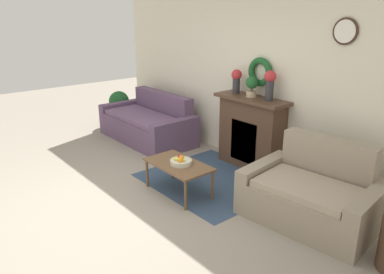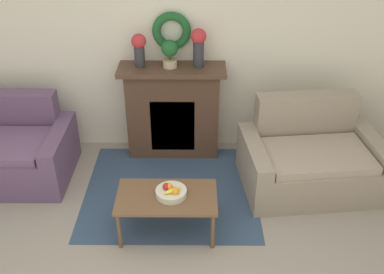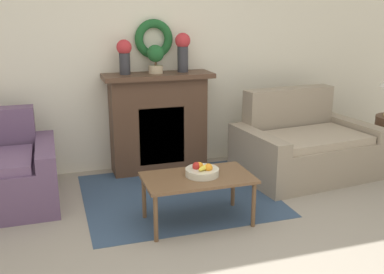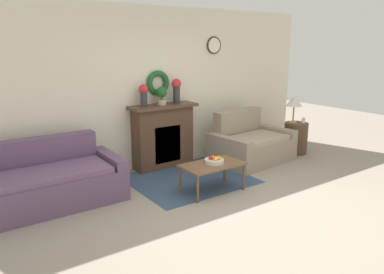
{
  "view_description": "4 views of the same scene",
  "coord_description": "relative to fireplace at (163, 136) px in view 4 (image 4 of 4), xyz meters",
  "views": [
    {
      "loc": [
        3.63,
        -1.81,
        2.29
      ],
      "look_at": [
        0.04,
        1.18,
        0.71
      ],
      "focal_mm": 35.0,
      "sensor_mm": 36.0,
      "label": 1
    },
    {
      "loc": [
        0.34,
        -2.26,
        2.98
      ],
      "look_at": [
        0.31,
        1.33,
        0.79
      ],
      "focal_mm": 42.0,
      "sensor_mm": 36.0,
      "label": 2
    },
    {
      "loc": [
        -1.03,
        -2.4,
        1.75
      ],
      "look_at": [
        0.15,
        1.27,
        0.65
      ],
      "focal_mm": 42.0,
      "sensor_mm": 36.0,
      "label": 3
    },
    {
      "loc": [
        -3.08,
        -3.1,
        2.09
      ],
      "look_at": [
        -0.08,
        1.19,
        0.78
      ],
      "focal_mm": 35.0,
      "sensor_mm": 36.0,
      "label": 4
    }
  ],
  "objects": [
    {
      "name": "ground_plane",
      "position": [
        -0.09,
        -2.3,
        -0.55
      ],
      "size": [
        16.0,
        16.0,
        0.0
      ],
      "primitive_type": "plane",
      "color": "gray"
    },
    {
      "name": "floor_rug",
      "position": [
        -0.0,
        -0.77,
        -0.55
      ],
      "size": [
        1.8,
        1.62,
        0.01
      ],
      "color": "#334760",
      "rests_on": "ground_plane"
    },
    {
      "name": "wall_back",
      "position": [
        -0.09,
        0.21,
        0.8
      ],
      "size": [
        6.8,
        0.16,
        2.7
      ],
      "color": "beige",
      "rests_on": "ground_plane"
    },
    {
      "name": "fireplace",
      "position": [
        0.0,
        0.0,
        0.0
      ],
      "size": [
        1.18,
        0.41,
        1.09
      ],
      "color": "#4C3323",
      "rests_on": "ground_plane"
    },
    {
      "name": "couch_left",
      "position": [
        -2.07,
        -0.48,
        -0.25
      ],
      "size": [
        1.9,
        0.96,
        0.85
      ],
      "rotation": [
        0.0,
        0.0,
        0.0
      ],
      "color": "#604766",
      "rests_on": "ground_plane"
    },
    {
      "name": "loveseat_right",
      "position": [
        1.48,
        -0.61,
        -0.25
      ],
      "size": [
        1.53,
        1.11,
        0.9
      ],
      "rotation": [
        0.0,
        0.0,
        0.11
      ],
      "color": "gray",
      "rests_on": "ground_plane"
    },
    {
      "name": "coffee_table",
      "position": [
        -0.0,
        -1.38,
        -0.18
      ],
      "size": [
        0.91,
        0.52,
        0.42
      ],
      "color": "brown",
      "rests_on": "ground_plane"
    },
    {
      "name": "fruit_bowl",
      "position": [
        0.04,
        -1.38,
        -0.1
      ],
      "size": [
        0.28,
        0.28,
        0.11
      ],
      "color": "beige",
      "rests_on": "coffee_table"
    },
    {
      "name": "side_table_by_loveseat",
      "position": [
        2.56,
        -0.76,
        -0.25
      ],
      "size": [
        0.45,
        0.45,
        0.6
      ],
      "color": "#4C3323",
      "rests_on": "ground_plane"
    },
    {
      "name": "table_lamp",
      "position": [
        2.5,
        -0.71,
        0.47
      ],
      "size": [
        0.3,
        0.3,
        0.54
      ],
      "color": "#B28E42",
      "rests_on": "side_table_by_loveseat"
    },
    {
      "name": "mug",
      "position": [
        2.66,
        -0.83,
        0.1
      ],
      "size": [
        0.07,
        0.07,
        0.1
      ],
      "color": "silver",
      "rests_on": "side_table_by_loveseat"
    },
    {
      "name": "vase_on_mantel_left",
      "position": [
        -0.35,
        0.01,
        0.75
      ],
      "size": [
        0.16,
        0.16,
        0.36
      ],
      "color": "#2D2D33",
      "rests_on": "fireplace"
    },
    {
      "name": "vase_on_mantel_right",
      "position": [
        0.29,
        0.01,
        0.79
      ],
      "size": [
        0.17,
        0.17,
        0.42
      ],
      "color": "#2D2D33",
      "rests_on": "fireplace"
    },
    {
      "name": "potted_plant_on_mantel",
      "position": [
        -0.02,
        -0.01,
        0.71
      ],
      "size": [
        0.18,
        0.18,
        0.3
      ],
      "color": "tan",
      "rests_on": "fireplace"
    }
  ]
}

